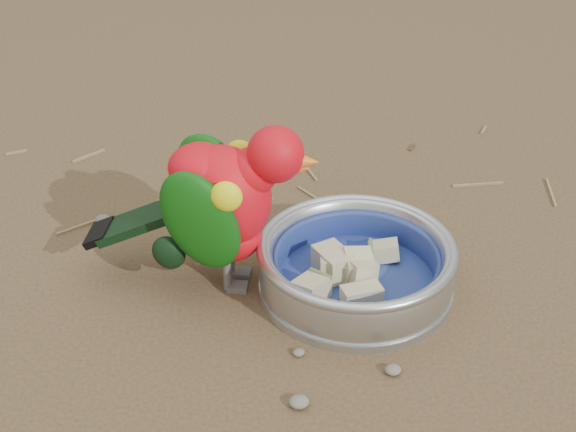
{
  "coord_description": "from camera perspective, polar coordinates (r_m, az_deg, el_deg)",
  "views": [
    {
      "loc": [
        -0.07,
        -0.73,
        0.6
      ],
      "look_at": [
        0.02,
        0.07,
        0.08
      ],
      "focal_mm": 55.0,
      "sensor_mm": 36.0,
      "label": 1
    }
  ],
  "objects": [
    {
      "name": "fruit_wedges",
      "position": [
        0.97,
        4.44,
        -3.36
      ],
      "size": [
        0.13,
        0.13,
        0.03
      ],
      "primitive_type": null,
      "color": "#C8B990",
      "rests_on": "food_bowl"
    },
    {
      "name": "ground",
      "position": [
        0.95,
        -0.8,
        -6.45
      ],
      "size": [
        60.0,
        60.0,
        0.0
      ],
      "primitive_type": "plane",
      "color": "brown"
    },
    {
      "name": "food_bowl",
      "position": [
        0.98,
        4.38,
        -4.45
      ],
      "size": [
        0.21,
        0.21,
        0.02
      ],
      "primitive_type": "cylinder",
      "color": "#B2B2BA",
      "rests_on": "ground"
    },
    {
      "name": "lory_parrot",
      "position": [
        0.94,
        -4.25,
        0.35
      ],
      "size": [
        0.25,
        0.16,
        0.19
      ],
      "primitive_type": null,
      "rotation": [
        0.0,
        0.0,
        -1.8
      ],
      "color": "red",
      "rests_on": "ground"
    },
    {
      "name": "bowl_wall",
      "position": [
        0.96,
        4.46,
        -3.02
      ],
      "size": [
        0.21,
        0.21,
        0.04
      ],
      "primitive_type": null,
      "color": "#B2B2BA",
      "rests_on": "food_bowl"
    },
    {
      "name": "ground_debris",
      "position": [
        0.97,
        -1.29,
        -5.25
      ],
      "size": [
        0.9,
        0.8,
        0.01
      ],
      "primitive_type": null,
      "color": "olive",
      "rests_on": "ground"
    }
  ]
}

